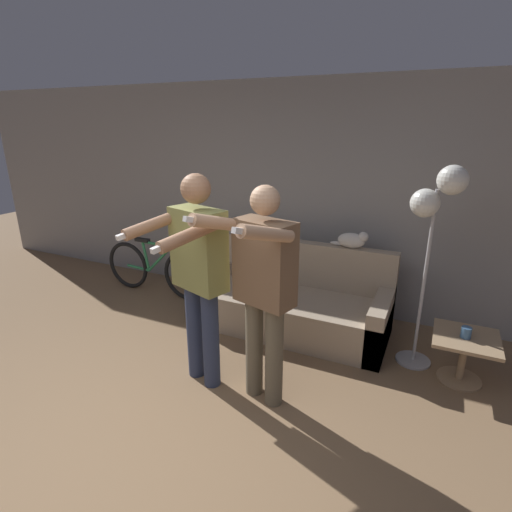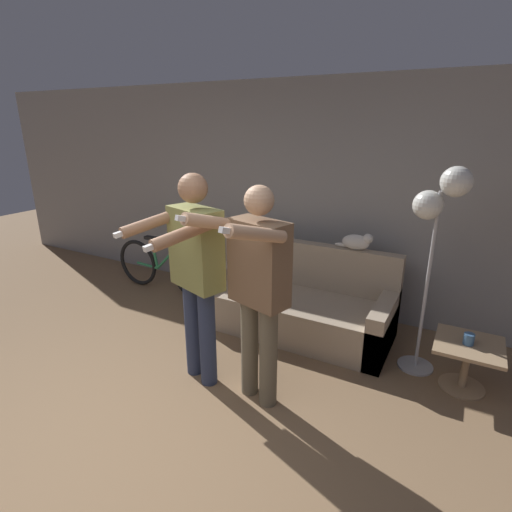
% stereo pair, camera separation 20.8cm
% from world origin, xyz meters
% --- Properties ---
extents(ground_plane, '(16.00, 16.00, 0.00)m').
position_xyz_m(ground_plane, '(0.00, 0.00, 0.00)').
color(ground_plane, '#846647').
extents(wall_back, '(10.00, 0.05, 2.60)m').
position_xyz_m(wall_back, '(0.00, 3.08, 1.30)').
color(wall_back, gray).
rests_on(wall_back, ground_plane).
extents(couch, '(2.03, 0.85, 0.89)m').
position_xyz_m(couch, '(0.36, 2.39, 0.27)').
color(couch, tan).
rests_on(couch, ground_plane).
extents(person_left, '(0.66, 0.78, 1.78)m').
position_xyz_m(person_left, '(-0.01, 1.17, 1.04)').
color(person_left, '#2D3856').
rests_on(person_left, ground_plane).
extents(person_right, '(0.64, 0.75, 1.73)m').
position_xyz_m(person_right, '(0.56, 1.17, 1.01)').
color(person_right, '#6B604C').
rests_on(person_right, ground_plane).
extents(cat, '(0.39, 0.13, 0.18)m').
position_xyz_m(cat, '(0.89, 2.70, 0.98)').
color(cat, silver).
rests_on(cat, couch).
extents(floor_lamp, '(0.42, 0.31, 1.82)m').
position_xyz_m(floor_lamp, '(1.64, 2.25, 1.46)').
color(floor_lamp, '#B2B2B7').
rests_on(floor_lamp, ground_plane).
extents(side_table, '(0.52, 0.52, 0.42)m').
position_xyz_m(side_table, '(2.02, 2.12, 0.31)').
color(side_table, '#A38460').
rests_on(side_table, ground_plane).
extents(cup, '(0.08, 0.08, 0.09)m').
position_xyz_m(cup, '(2.00, 2.10, 0.47)').
color(cup, '#3D6693').
rests_on(cup, side_table).
extents(bicycle, '(1.56, 0.07, 0.73)m').
position_xyz_m(bicycle, '(-1.55, 2.49, 0.34)').
color(bicycle, black).
rests_on(bicycle, ground_plane).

